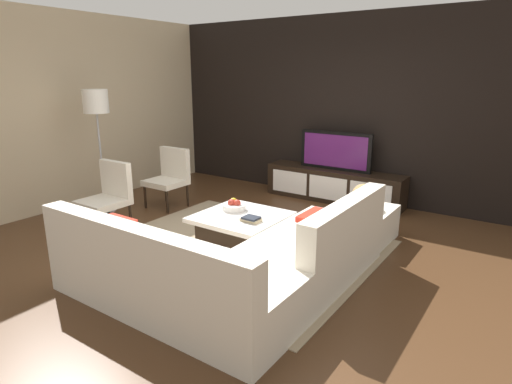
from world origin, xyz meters
The scene contains 15 objects.
ground_plane centered at (0.00, 0.00, 0.00)m, with size 14.00×14.00×0.00m, color #4C301C.
feature_wall_back centered at (0.00, 2.70, 1.40)m, with size 6.40×0.12×2.80m, color black.
side_wall_left centered at (-3.20, 0.20, 1.40)m, with size 0.12×5.20×2.80m, color #C6B28E.
area_rug centered at (-0.10, 0.00, 0.01)m, with size 3.01×2.55×0.01m, color tan.
media_console centered at (0.00, 2.40, 0.25)m, with size 2.18×0.45×0.50m.
television centered at (0.00, 2.40, 0.79)m, with size 1.15×0.06×0.59m.
sectional_couch centered at (0.51, -0.82, 0.29)m, with size 2.27×2.43×0.82m.
coffee_table centered at (-0.10, 0.10, 0.20)m, with size 0.94×0.93×0.38m.
accent_chair_near centered at (-1.81, -0.39, 0.49)m, with size 0.52×0.53×0.87m.
floor_lamp centered at (-2.51, 0.04, 1.47)m, with size 0.34×0.34×1.73m.
ottoman centered at (0.96, 1.11, 0.20)m, with size 0.70×0.70×0.40m, color silver.
fruit_bowl centered at (-0.28, 0.20, 0.43)m, with size 0.28×0.28×0.13m.
accent_chair_far centered at (-1.91, 0.77, 0.49)m, with size 0.54×0.50×0.87m.
decorative_ball centered at (0.96, 1.11, 0.54)m, with size 0.28×0.28×0.28m, color #AD8451.
book_stack centered at (0.12, -0.02, 0.41)m, with size 0.22×0.15×0.06m.
Camera 1 is at (2.67, -3.62, 1.94)m, focal length 30.08 mm.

